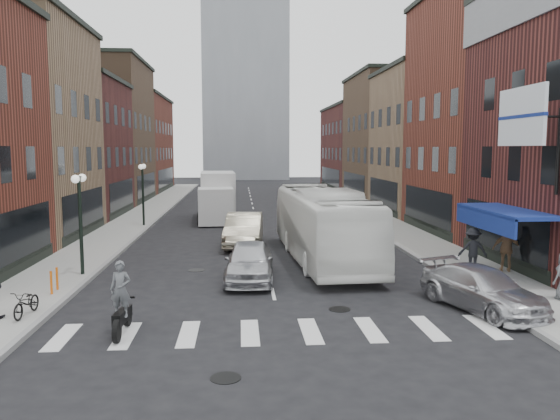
# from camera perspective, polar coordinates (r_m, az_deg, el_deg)

# --- Properties ---
(ground) EXTENTS (160.00, 160.00, 0.00)m
(ground) POSITION_cam_1_polar(r_m,az_deg,el_deg) (18.50, -0.52, -9.58)
(ground) COLOR black
(ground) RESTS_ON ground
(sidewalk_left) EXTENTS (3.00, 74.00, 0.15)m
(sidewalk_left) POSITION_cam_1_polar(r_m,az_deg,el_deg) (40.73, -14.61, -0.87)
(sidewalk_left) COLOR gray
(sidewalk_left) RESTS_ON ground
(sidewalk_right) EXTENTS (3.00, 74.00, 0.15)m
(sidewalk_right) POSITION_cam_1_polar(r_m,az_deg,el_deg) (41.21, 9.33, -0.66)
(sidewalk_right) COLOR gray
(sidewalk_right) RESTS_ON ground
(curb_left) EXTENTS (0.20, 74.00, 0.16)m
(curb_left) POSITION_cam_1_polar(r_m,az_deg,el_deg) (40.50, -12.52, -0.96)
(curb_left) COLOR gray
(curb_left) RESTS_ON ground
(curb_right) EXTENTS (0.20, 74.00, 0.16)m
(curb_right) POSITION_cam_1_polar(r_m,az_deg,el_deg) (40.89, 7.28, -0.79)
(curb_right) COLOR gray
(curb_right) RESTS_ON ground
(crosswalk_stripes) EXTENTS (12.00, 2.20, 0.01)m
(crosswalk_stripes) POSITION_cam_1_polar(r_m,az_deg,el_deg) (15.65, 0.21, -12.61)
(crosswalk_stripes) COLOR silver
(crosswalk_stripes) RESTS_ON ground
(bldg_left_mid_b) EXTENTS (10.30, 10.20, 10.30)m
(bldg_left_mid_b) POSITION_cam_1_polar(r_m,az_deg,el_deg) (43.98, -22.73, 6.00)
(bldg_left_mid_b) COLOR #441918
(bldg_left_mid_b) RESTS_ON ground
(bldg_left_far_a) EXTENTS (10.30, 12.20, 13.30)m
(bldg_left_far_a) POSITION_cam_1_polar(r_m,az_deg,el_deg) (54.55, -19.13, 7.71)
(bldg_left_far_a) COLOR brown
(bldg_left_far_a) RESTS_ON ground
(bldg_left_far_b) EXTENTS (10.30, 16.20, 11.30)m
(bldg_left_far_b) POSITION_cam_1_polar(r_m,az_deg,el_deg) (68.17, -16.08, 6.65)
(bldg_left_far_b) COLOR maroon
(bldg_left_far_b) RESTS_ON ground
(bldg_right_mid_a) EXTENTS (10.30, 10.20, 14.30)m
(bldg_right_mid_a) POSITION_cam_1_polar(r_m,az_deg,el_deg) (35.68, 22.98, 9.22)
(bldg_right_mid_a) COLOR maroon
(bldg_right_mid_a) RESTS_ON ground
(bldg_right_mid_b) EXTENTS (10.30, 10.20, 11.30)m
(bldg_right_mid_b) POSITION_cam_1_polar(r_m,az_deg,el_deg) (44.76, 17.01, 6.86)
(bldg_right_mid_b) COLOR #88694B
(bldg_right_mid_b) RESTS_ON ground
(bldg_right_far_a) EXTENTS (10.30, 12.20, 12.30)m
(bldg_right_far_a) POSITION_cam_1_polar(r_m,az_deg,el_deg) (55.17, 12.87, 7.37)
(bldg_right_far_a) COLOR brown
(bldg_right_far_a) RESTS_ON ground
(bldg_right_far_b) EXTENTS (10.30, 16.20, 10.30)m
(bldg_right_far_b) POSITION_cam_1_polar(r_m,az_deg,el_deg) (68.67, 9.40, 6.39)
(bldg_right_far_b) COLOR #441918
(bldg_right_far_b) RESTS_ON ground
(awning_blue) EXTENTS (1.80, 5.00, 0.78)m
(awning_blue) POSITION_cam_1_polar(r_m,az_deg,el_deg) (22.75, 22.07, -0.29)
(awning_blue) COLOR navy
(awning_blue) RESTS_ON ground
(billboard_sign) EXTENTS (1.52, 3.00, 3.70)m
(billboard_sign) POSITION_cam_1_polar(r_m,az_deg,el_deg) (20.71, 24.11, 8.73)
(billboard_sign) COLOR black
(billboard_sign) RESTS_ON ground
(distant_tower) EXTENTS (14.00, 14.00, 50.00)m
(distant_tower) POSITION_cam_1_polar(r_m,az_deg,el_deg) (97.80, -3.68, 18.16)
(distant_tower) COLOR #9399A0
(distant_tower) RESTS_ON ground
(streetlamp_near) EXTENTS (0.32, 1.22, 4.11)m
(streetlamp_near) POSITION_cam_1_polar(r_m,az_deg,el_deg) (22.73, -20.18, 0.51)
(streetlamp_near) COLOR black
(streetlamp_near) RESTS_ON ground
(streetlamp_far) EXTENTS (0.32, 1.22, 4.11)m
(streetlamp_far) POSITION_cam_1_polar(r_m,az_deg,el_deg) (36.35, -14.16, 2.78)
(streetlamp_far) COLOR black
(streetlamp_far) RESTS_ON ground
(bike_rack) EXTENTS (0.08, 0.68, 0.80)m
(bike_rack) POSITION_cam_1_polar(r_m,az_deg,el_deg) (20.62, -22.52, -6.83)
(bike_rack) COLOR #D8590C
(bike_rack) RESTS_ON sidewalk_left
(box_truck) EXTENTS (2.67, 7.92, 3.40)m
(box_truck) POSITION_cam_1_polar(r_m,az_deg,el_deg) (39.16, -6.58, 1.38)
(box_truck) COLOR silver
(box_truck) RESTS_ON ground
(motorcycle_rider) EXTENTS (0.60, 2.03, 2.07)m
(motorcycle_rider) POSITION_cam_1_polar(r_m,az_deg,el_deg) (15.76, -16.25, -9.04)
(motorcycle_rider) COLOR black
(motorcycle_rider) RESTS_ON ground
(transit_bus) EXTENTS (3.39, 12.02, 3.31)m
(transit_bus) POSITION_cam_1_polar(r_m,az_deg,el_deg) (25.00, 4.49, -1.51)
(transit_bus) COLOR white
(transit_bus) RESTS_ON ground
(sedan_left_near) EXTENTS (2.08, 4.63, 1.54)m
(sedan_left_near) POSITION_cam_1_polar(r_m,az_deg,el_deg) (21.20, -3.22, -5.37)
(sedan_left_near) COLOR silver
(sedan_left_near) RESTS_ON ground
(sedan_left_far) EXTENTS (2.23, 5.35, 1.72)m
(sedan_left_far) POSITION_cam_1_polar(r_m,az_deg,el_deg) (28.75, -3.77, -2.07)
(sedan_left_far) COLOR #B5AC93
(sedan_left_far) RESTS_ON ground
(curb_car) EXTENTS (3.25, 5.01, 1.35)m
(curb_car) POSITION_cam_1_polar(r_m,az_deg,el_deg) (18.61, 20.37, -7.75)
(curb_car) COLOR silver
(curb_car) RESTS_ON ground
(parked_bicycle) EXTENTS (0.66, 1.55, 0.79)m
(parked_bicycle) POSITION_cam_1_polar(r_m,az_deg,el_deg) (18.09, -24.95, -8.77)
(parked_bicycle) COLOR black
(parked_bicycle) RESTS_ON sidewalk_left
(ped_right_a) EXTENTS (1.24, 0.80, 1.77)m
(ped_right_a) POSITION_cam_1_polar(r_m,az_deg,el_deg) (23.47, 19.50, -3.92)
(ped_right_a) COLOR black
(ped_right_a) RESTS_ON sidewalk_right
(ped_right_b) EXTENTS (1.20, 0.86, 1.85)m
(ped_right_b) POSITION_cam_1_polar(r_m,az_deg,el_deg) (23.90, 22.61, -3.77)
(ped_right_b) COLOR #896545
(ped_right_b) RESTS_ON sidewalk_right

